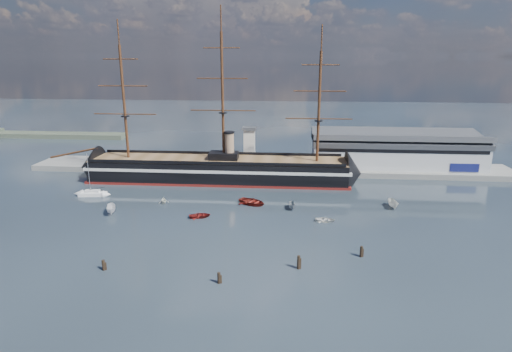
{
  "coord_description": "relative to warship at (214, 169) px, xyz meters",
  "views": [
    {
      "loc": [
        18.87,
        -82.55,
        42.01
      ],
      "look_at": [
        8.74,
        35.0,
        9.0
      ],
      "focal_mm": 30.0,
      "sensor_mm": 36.0,
      "label": 1
    }
  ],
  "objects": [
    {
      "name": "motorboat_b",
      "position": [
        2.8,
        -35.87,
        -4.04
      ],
      "size": [
        2.5,
        3.93,
        1.71
      ],
      "primitive_type": "imported",
      "rotation": [
        0.0,
        0.0,
        1.88
      ],
      "color": "maroon",
      "rests_on": "ground"
    },
    {
      "name": "shoreline",
      "position": [
        -130.9,
        75.0,
        -2.59
      ],
      "size": [
        120.0,
        10.0,
        4.0
      ],
      "color": "#3F4C38",
      "rests_on": "ground"
    },
    {
      "name": "motorboat_f",
      "position": [
        56.53,
        -23.6,
        -4.04
      ],
      "size": [
        7.23,
        2.94,
        2.85
      ],
      "primitive_type": "imported",
      "rotation": [
        0.0,
        0.0,
        0.05
      ],
      "color": "silver",
      "rests_on": "ground"
    },
    {
      "name": "motorboat_e",
      "position": [
        36.44,
        -35.98,
        -4.04
      ],
      "size": [
        1.55,
        3.33,
        1.51
      ],
      "primitive_type": "imported",
      "rotation": [
        0.0,
        0.0,
        1.49
      ],
      "color": "silver",
      "rests_on": "ground"
    },
    {
      "name": "quay",
      "position": [
        18.34,
        16.0,
        -4.04
      ],
      "size": [
        180.0,
        18.0,
        2.0
      ],
      "primitive_type": "cube",
      "color": "slate",
      "rests_on": "ground"
    },
    {
      "name": "piling_near_mid",
      "position": [
        13.81,
        -69.89,
        -4.04
      ],
      "size": [
        0.64,
        0.64,
        2.96
      ],
      "primitive_type": "cylinder",
      "color": "black",
      "rests_on": "ground"
    },
    {
      "name": "piling_near_right",
      "position": [
        29.07,
        -62.75,
        -4.04
      ],
      "size": [
        0.64,
        0.64,
        3.63
      ],
      "primitive_type": "cylinder",
      "color": "black",
      "rests_on": "ground"
    },
    {
      "name": "warehouse",
      "position": [
        66.34,
        20.0,
        3.95
      ],
      "size": [
        63.0,
        21.0,
        11.6
      ],
      "color": "#B7BABC",
      "rests_on": "ground"
    },
    {
      "name": "motorboat_a",
      "position": [
        -22.35,
        -34.95,
        -4.04
      ],
      "size": [
        7.87,
        5.16,
        2.95
      ],
      "primitive_type": "imported",
      "rotation": [
        0.0,
        0.0,
        0.36
      ],
      "color": "white",
      "rests_on": "ground"
    },
    {
      "name": "sailboat",
      "position": [
        -34.68,
        -20.28,
        -3.18
      ],
      "size": [
        8.67,
        3.5,
        13.48
      ],
      "rotation": [
        0.0,
        0.0,
        0.12
      ],
      "color": "white",
      "rests_on": "ground"
    },
    {
      "name": "piling_far_right",
      "position": [
        42.7,
        -56.06,
        -4.04
      ],
      "size": [
        0.64,
        0.64,
        3.17
      ],
      "primitive_type": "cylinder",
      "color": "black",
      "rests_on": "ground"
    },
    {
      "name": "quay_tower",
      "position": [
        11.34,
        13.0,
        5.72
      ],
      "size": [
        5.0,
        5.0,
        15.0
      ],
      "color": "silver",
      "rests_on": "ground"
    },
    {
      "name": "motorboat_d",
      "position": [
        -10.47,
        -25.16,
        -4.04
      ],
      "size": [
        6.1,
        4.72,
        2.06
      ],
      "primitive_type": "imported",
      "rotation": [
        0.0,
        0.0,
        0.47
      ],
      "color": "white",
      "rests_on": "ground"
    },
    {
      "name": "ground",
      "position": [
        8.34,
        -20.0,
        -4.04
      ],
      "size": [
        600.0,
        600.0,
        0.0
      ],
      "primitive_type": "plane",
      "color": "#1E262D",
      "rests_on": "ground"
    },
    {
      "name": "warship",
      "position": [
        0.0,
        0.0,
        0.0
      ],
      "size": [
        112.91,
        16.64,
        53.94
      ],
      "rotation": [
        0.0,
        0.0,
        0.0
      ],
      "color": "black",
      "rests_on": "ground"
    },
    {
      "name": "motorboat_g",
      "position": [
        15.88,
        -24.14,
        -4.04
      ],
      "size": [
        4.42,
        5.71,
        2.49
      ],
      "primitive_type": "imported",
      "rotation": [
        0.0,
        0.0,
        1.07
      ],
      "color": "maroon",
      "rests_on": "ground"
    },
    {
      "name": "piling_near_left",
      "position": [
        -10.53,
        -66.66,
        -4.04
      ],
      "size": [
        0.64,
        0.64,
        2.91
      ],
      "primitive_type": "cylinder",
      "color": "black",
      "rests_on": "ground"
    },
    {
      "name": "motorboat_c",
      "position": [
        27.55,
        -26.89,
        -4.04
      ],
      "size": [
        5.87,
        2.62,
        2.28
      ],
      "primitive_type": "imported",
      "rotation": [
        0.0,
        0.0,
        0.1
      ],
      "color": "gray",
      "rests_on": "ground"
    }
  ]
}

